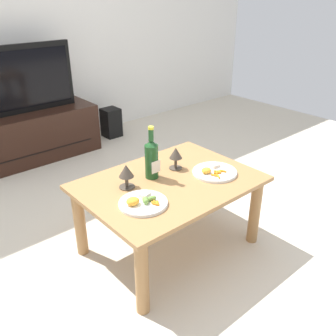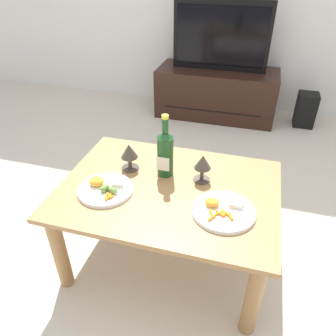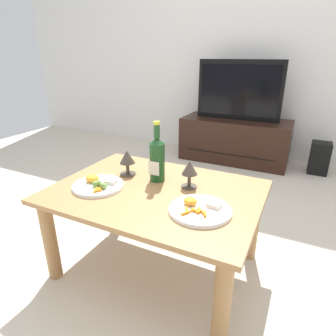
# 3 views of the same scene
# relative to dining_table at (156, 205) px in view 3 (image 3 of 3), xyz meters

# --- Properties ---
(ground_plane) EXTENTS (6.40, 6.40, 0.00)m
(ground_plane) POSITION_rel_dining_table_xyz_m (0.00, 0.00, -0.39)
(ground_plane) COLOR beige
(back_wall) EXTENTS (6.40, 0.10, 2.60)m
(back_wall) POSITION_rel_dining_table_xyz_m (0.00, 2.25, 0.91)
(back_wall) COLOR silver
(back_wall) RESTS_ON ground_plane
(dining_table) EXTENTS (1.03, 0.75, 0.48)m
(dining_table) POSITION_rel_dining_table_xyz_m (0.00, 0.00, 0.00)
(dining_table) COLOR #9E7042
(dining_table) RESTS_ON ground_plane
(tv_stand) EXTENTS (1.14, 0.48, 0.46)m
(tv_stand) POSITION_rel_dining_table_xyz_m (-0.05, 1.91, -0.16)
(tv_stand) COLOR black
(tv_stand) RESTS_ON ground_plane
(tv_screen) EXTENTS (0.88, 0.05, 0.61)m
(tv_screen) POSITION_rel_dining_table_xyz_m (-0.05, 1.91, 0.38)
(tv_screen) COLOR black
(tv_screen) RESTS_ON tv_stand
(floor_speaker) EXTENTS (0.18, 0.18, 0.32)m
(floor_speaker) POSITION_rel_dining_table_xyz_m (0.81, 1.91, -0.23)
(floor_speaker) COLOR black
(floor_speaker) RESTS_ON ground_plane
(wine_bottle) EXTENTS (0.08, 0.08, 0.32)m
(wine_bottle) POSITION_rel_dining_table_xyz_m (-0.05, 0.11, 0.22)
(wine_bottle) COLOR #19471E
(wine_bottle) RESTS_ON dining_table
(goblet_left) EXTENTS (0.09, 0.09, 0.14)m
(goblet_left) POSITION_rel_dining_table_xyz_m (-0.23, 0.10, 0.18)
(goblet_left) COLOR #473D33
(goblet_left) RESTS_ON dining_table
(goblet_right) EXTENTS (0.08, 0.08, 0.14)m
(goblet_right) POSITION_rel_dining_table_xyz_m (0.14, 0.10, 0.18)
(goblet_right) COLOR #473D33
(goblet_right) RESTS_ON dining_table
(dinner_plate_left) EXTENTS (0.26, 0.26, 0.05)m
(dinner_plate_left) POSITION_rel_dining_table_xyz_m (-0.28, -0.11, 0.10)
(dinner_plate_left) COLOR white
(dinner_plate_left) RESTS_ON dining_table
(dinner_plate_right) EXTENTS (0.27, 0.27, 0.05)m
(dinner_plate_right) POSITION_rel_dining_table_xyz_m (0.27, -0.11, 0.10)
(dinner_plate_right) COLOR white
(dinner_plate_right) RESTS_ON dining_table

